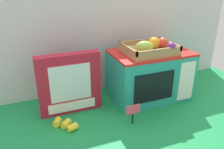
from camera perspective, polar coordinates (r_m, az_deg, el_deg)
ground_plane at (r=1.30m, az=2.62°, el=-6.14°), size 1.70×1.70×0.00m
display_back_panel at (r=1.37m, az=-0.61°, el=7.85°), size 1.61×0.03×0.55m
toy_microwave at (r=1.29m, az=9.31°, el=-0.07°), size 0.42×0.27×0.27m
food_groups_crate at (r=1.21m, az=9.57°, el=6.43°), size 0.26×0.21×0.08m
cookie_set_box at (r=1.15m, az=-10.47°, el=-2.29°), size 0.31×0.06×0.31m
price_sign at (r=1.08m, az=5.24°, el=-9.09°), size 0.07×0.01×0.10m
loose_toy_banana at (r=1.10m, az=-11.56°, el=-12.00°), size 0.11×0.11×0.03m
loose_toy_apple at (r=1.50m, az=18.88°, el=-2.03°), size 0.06×0.06×0.06m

